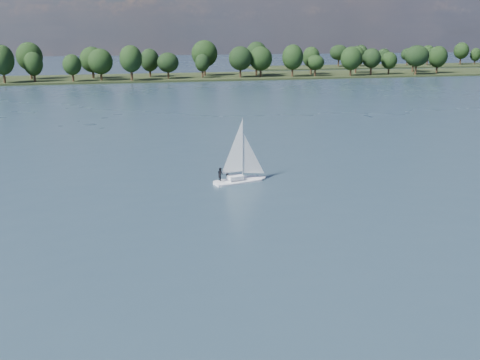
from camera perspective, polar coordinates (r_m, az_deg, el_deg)
name	(u,v)px	position (r m, az deg, el deg)	size (l,w,h in m)	color
ground	(218,117)	(124.01, -2.33, 6.68)	(700.00, 700.00, 0.00)	#233342
far_shore	(166,78)	(234.16, -7.92, 10.70)	(660.00, 40.00, 1.50)	black
far_shore_back	(433,66)	(335.87, 19.93, 11.35)	(220.00, 30.00, 1.40)	black
sailboat	(238,164)	(69.12, -0.23, 1.69)	(6.99, 3.48, 8.86)	white
treeline	(127,60)	(228.91, -11.93, 12.44)	(563.19, 74.10, 18.19)	black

